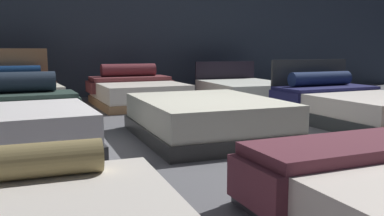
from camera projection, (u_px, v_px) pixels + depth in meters
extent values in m
cube|color=#5B5B60|center=(216.00, 140.00, 4.78)|extent=(18.00, 18.00, 0.02)
cube|color=#333D4C|center=(116.00, 18.00, 9.13)|extent=(18.00, 0.06, 3.50)
cube|color=brown|center=(352.00, 147.00, 2.77)|extent=(1.49, 0.59, 0.08)
cube|color=brown|center=(255.00, 186.00, 2.50)|extent=(0.09, 0.57, 0.28)
cube|color=#313132|center=(7.00, 144.00, 4.12)|extent=(1.67, 2.06, 0.21)
cube|color=white|center=(5.00, 120.00, 4.08)|extent=(1.60, 2.00, 0.28)
cube|color=#283932|center=(4.00, 96.00, 4.67)|extent=(1.61, 0.65, 0.05)
cube|color=#283932|center=(76.00, 106.00, 5.02)|extent=(0.07, 0.60, 0.26)
cylinder|color=#202B3A|center=(3.00, 83.00, 4.75)|extent=(1.17, 0.28, 0.24)
cube|color=#2D2D2C|center=(206.00, 130.00, 4.92)|extent=(1.66, 2.05, 0.16)
cube|color=beige|center=(206.00, 111.00, 4.89)|extent=(1.60, 1.99, 0.30)
cube|color=#2B2E30|center=(359.00, 117.00, 5.82)|extent=(1.64, 2.18, 0.18)
cube|color=silver|center=(359.00, 102.00, 5.79)|extent=(1.58, 2.12, 0.25)
cube|color=#2B2E30|center=(309.00, 86.00, 6.74)|extent=(1.51, 0.07, 0.89)
cube|color=#1E2050|center=(326.00, 88.00, 6.40)|extent=(1.60, 0.74, 0.05)
cube|color=#1E2050|center=(284.00, 98.00, 6.09)|extent=(0.06, 0.71, 0.20)
cube|color=#1E2050|center=(363.00, 94.00, 6.74)|extent=(0.06, 0.71, 0.20)
cylinder|color=navy|center=(320.00, 79.00, 6.49)|extent=(1.13, 0.24, 0.22)
cube|color=#956D49|center=(10.00, 109.00, 6.78)|extent=(1.70, 2.03, 0.14)
cube|color=beige|center=(9.00, 94.00, 6.74)|extent=(1.63, 1.97, 0.34)
cube|color=#956D49|center=(6.00, 77.00, 7.57)|extent=(1.50, 0.12, 1.07)
cube|color=brown|center=(7.00, 80.00, 7.29)|extent=(1.60, 0.69, 0.05)
cube|color=brown|center=(53.00, 86.00, 7.66)|extent=(0.08, 0.60, 0.23)
cylinder|color=navy|center=(6.00, 71.00, 7.36)|extent=(1.19, 0.26, 0.20)
cube|color=#99704B|center=(139.00, 102.00, 7.70)|extent=(1.57, 1.96, 0.14)
cube|color=silver|center=(138.00, 90.00, 7.67)|extent=(1.51, 1.90, 0.29)
cube|color=brown|center=(130.00, 79.00, 8.18)|extent=(1.54, 0.71, 0.08)
cube|color=brown|center=(90.00, 87.00, 7.89)|extent=(0.09, 0.70, 0.21)
cube|color=brown|center=(167.00, 84.00, 8.52)|extent=(0.09, 0.70, 0.21)
cylinder|color=brown|center=(129.00, 70.00, 8.24)|extent=(1.11, 0.27, 0.26)
cube|color=black|center=(245.00, 97.00, 8.51)|extent=(1.68, 2.10, 0.14)
cube|color=white|center=(245.00, 88.00, 8.48)|extent=(1.61, 2.04, 0.24)
cube|color=black|center=(225.00, 78.00, 9.40)|extent=(1.47, 0.13, 0.78)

